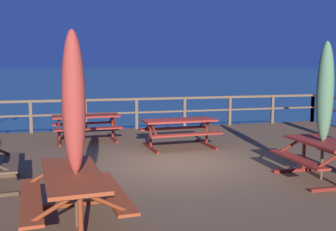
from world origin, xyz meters
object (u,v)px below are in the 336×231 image
at_px(picnic_table_front_left, 73,187).
at_px(patio_umbrella_tall_mid_right, 325,93).
at_px(picnic_table_front_right, 86,122).
at_px(picnic_table_back_right, 323,152).
at_px(patio_umbrella_tall_front, 74,104).
at_px(picnic_table_mid_right, 179,127).

bearing_deg(picnic_table_front_left, patio_umbrella_tall_mid_right, 13.62).
bearing_deg(picnic_table_front_right, picnic_table_front_left, -95.08).
xyz_separation_m(picnic_table_back_right, picnic_table_front_right, (-4.24, 5.38, 0.01)).
relative_size(picnic_table_front_left, picnic_table_back_right, 1.25).
distance_m(picnic_table_front_left, picnic_table_front_right, 6.54).
bearing_deg(picnic_table_front_left, picnic_table_back_right, 13.32).
relative_size(picnic_table_front_right, patio_umbrella_tall_front, 0.73).
bearing_deg(picnic_table_front_left, picnic_table_front_right, 84.92).
xyz_separation_m(picnic_table_mid_right, patio_umbrella_tall_front, (-2.93, -4.94, 1.17)).
height_order(picnic_table_front_left, picnic_table_back_right, same).
bearing_deg(picnic_table_back_right, patio_umbrella_tall_front, -166.12).
distance_m(picnic_table_back_right, patio_umbrella_tall_front, 5.06).
relative_size(picnic_table_front_left, patio_umbrella_tall_mid_right, 0.79).
distance_m(picnic_table_front_right, patio_umbrella_tall_front, 6.68).
distance_m(picnic_table_back_right, picnic_table_mid_right, 4.19).
distance_m(picnic_table_mid_right, patio_umbrella_tall_front, 5.86).
relative_size(picnic_table_mid_right, patio_umbrella_tall_front, 0.75).
distance_m(picnic_table_front_left, picnic_table_mid_right, 5.73).
relative_size(picnic_table_back_right, picnic_table_mid_right, 0.83).
height_order(picnic_table_back_right, patio_umbrella_tall_front, patio_umbrella_tall_front).
bearing_deg(picnic_table_mid_right, patio_umbrella_tall_mid_right, -63.90).
bearing_deg(picnic_table_mid_right, picnic_table_front_right, 146.01).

